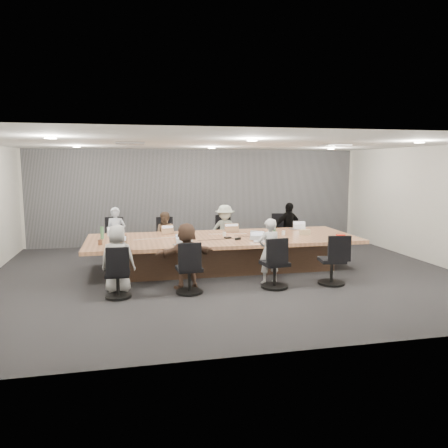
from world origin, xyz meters
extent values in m
cube|color=#262629|center=(0.00, 0.00, 0.00)|extent=(10.00, 8.00, 0.00)
cube|color=white|center=(0.00, 0.00, 2.80)|extent=(10.00, 8.00, 0.00)
cube|color=beige|center=(0.00, 4.00, 1.40)|extent=(10.00, 0.00, 2.80)
cube|color=beige|center=(0.00, -4.00, 1.40)|extent=(10.00, 0.00, 2.80)
cube|color=beige|center=(5.00, 0.00, 1.40)|extent=(0.00, 8.00, 2.80)
cube|color=slate|center=(0.00, 3.92, 1.40)|extent=(9.80, 0.04, 2.80)
cube|color=#483022|center=(0.00, 0.50, 0.33)|extent=(4.80, 1.40, 0.66)
cube|color=tan|center=(0.00, 0.50, 0.70)|extent=(6.00, 2.20, 0.08)
imported|color=#ABB5C6|center=(-2.39, 1.85, 0.67)|extent=(0.55, 0.43, 1.33)
cube|color=#B2B2B7|center=(-2.39, 1.30, 0.75)|extent=(0.34, 0.25, 0.02)
imported|color=brown|center=(-1.16, 1.85, 0.60)|extent=(0.66, 0.56, 1.20)
cube|color=#8C6647|center=(-1.16, 1.30, 0.75)|extent=(0.33, 0.26, 0.02)
imported|color=#96A094|center=(0.34, 1.85, 0.67)|extent=(0.95, 0.66, 1.33)
cube|color=#8C6647|center=(0.34, 1.30, 0.75)|extent=(0.36, 0.25, 0.02)
imported|color=black|center=(2.07, 1.85, 0.68)|extent=(0.85, 0.50, 1.37)
cube|color=#B2B2B7|center=(2.07, 1.30, 0.75)|extent=(0.33, 0.25, 0.02)
imported|color=#9D9D9D|center=(-2.29, -0.85, 0.64)|extent=(0.69, 0.52, 1.28)
cube|color=#8C6647|center=(-2.29, -0.30, 0.75)|extent=(0.34, 0.25, 0.02)
imported|color=brown|center=(-1.01, -0.85, 0.64)|extent=(1.23, 0.61, 1.27)
cube|color=#B2B2B7|center=(-1.01, -0.30, 0.75)|extent=(0.40, 0.32, 0.02)
imported|color=beige|center=(0.65, -0.85, 0.65)|extent=(0.52, 0.38, 1.31)
cube|color=#B2B2B7|center=(0.65, -0.30, 0.75)|extent=(0.35, 0.28, 0.02)
cylinder|color=#447B4D|center=(-2.65, 0.83, 0.88)|extent=(0.08, 0.08, 0.27)
cylinder|color=#447B4D|center=(1.12, 0.23, 0.86)|extent=(0.08, 0.08, 0.25)
cylinder|color=silver|center=(-0.93, 0.75, 0.86)|extent=(0.08, 0.08, 0.24)
cylinder|color=white|center=(0.06, 0.62, 0.79)|extent=(0.09, 0.09, 0.09)
cylinder|color=white|center=(1.43, 0.47, 0.79)|extent=(0.08, 0.08, 0.10)
cylinder|color=brown|center=(-2.65, 0.09, 0.80)|extent=(0.10, 0.10, 0.11)
cube|color=black|center=(-0.88, 0.32, 0.75)|extent=(0.18, 0.15, 0.03)
cube|color=black|center=(0.07, 0.33, 0.75)|extent=(0.17, 0.14, 0.03)
cube|color=black|center=(0.23, 0.05, 0.77)|extent=(0.15, 0.09, 0.05)
cube|color=tan|center=(1.92, 0.39, 0.80)|extent=(0.25, 0.17, 0.12)
cube|color=#C11104|center=(2.65, 0.04, 0.76)|extent=(0.18, 0.12, 0.04)
camera|label=1|loc=(-2.07, -8.98, 2.37)|focal=35.00mm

